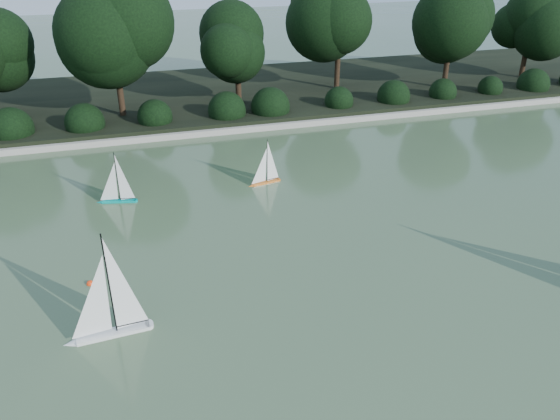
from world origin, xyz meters
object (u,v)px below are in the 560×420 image
object	(u,v)px
sailboat_white_a	(104,321)
sailboat_teal	(115,194)
sailboat_orange	(263,176)
race_buoy	(90,284)

from	to	relation	value
sailboat_white_a	sailboat_teal	distance (m)	4.90
sailboat_white_a	sailboat_teal	bearing A→B (deg)	86.81
sailboat_orange	sailboat_teal	bearing A→B (deg)	-179.60
sailboat_white_a	sailboat_orange	world-z (taller)	sailboat_white_a
sailboat_orange	race_buoy	xyz separation A→B (m)	(-4.14, -3.36, -0.19)
sailboat_orange	sailboat_teal	distance (m)	3.60
sailboat_orange	race_buoy	bearing A→B (deg)	-140.94
race_buoy	sailboat_white_a	bearing A→B (deg)	-80.18
sailboat_orange	race_buoy	distance (m)	5.34
sailboat_orange	sailboat_teal	world-z (taller)	sailboat_teal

